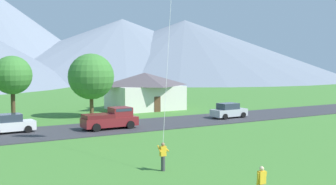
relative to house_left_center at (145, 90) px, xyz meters
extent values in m
cube|color=#38383D|center=(-11.20, -12.73, -2.56)|extent=(160.00, 7.72, 0.08)
cone|color=gray|center=(44.45, 109.11, 9.88)|extent=(132.47, 132.47, 24.96)
cone|color=slate|center=(66.98, 95.28, 9.61)|extent=(132.16, 132.16, 24.43)
cube|color=silver|center=(0.00, 0.00, -0.98)|extent=(9.08, 7.20, 3.24)
pyramid|color=#564C51|center=(0.00, 0.00, 1.53)|extent=(9.81, 7.77, 1.78)
cube|color=brown|center=(0.00, -3.62, -1.60)|extent=(0.90, 0.06, 2.00)
cylinder|color=#4C3823|center=(-17.81, -4.57, -0.83)|extent=(0.44, 0.44, 3.54)
sphere|color=#3D7F33|center=(-17.81, -4.57, 2.46)|extent=(4.06, 4.06, 4.06)
cylinder|color=brown|center=(-9.10, -4.24, -1.22)|extent=(0.44, 0.44, 2.76)
sphere|color=#3D7F33|center=(-9.10, -4.24, 2.16)|extent=(5.35, 5.35, 5.35)
cube|color=white|center=(-19.15, -11.13, -1.92)|extent=(4.27, 1.97, 0.80)
cube|color=#2D3847|center=(-19.30, -11.14, -1.18)|extent=(2.26, 1.67, 0.68)
cylinder|color=black|center=(-17.83, -10.16, -2.20)|extent=(0.65, 0.27, 0.64)
cylinder|color=black|center=(-17.76, -12.00, -2.20)|extent=(0.65, 0.27, 0.64)
cube|color=#B7BCC1|center=(4.14, -13.12, -1.92)|extent=(4.27, 1.97, 0.80)
cube|color=#2D3847|center=(4.00, -13.13, -1.18)|extent=(2.26, 1.67, 0.68)
cylinder|color=black|center=(5.46, -12.15, -2.20)|extent=(0.65, 0.27, 0.64)
cylinder|color=black|center=(5.53, -13.99, -2.20)|extent=(0.65, 0.27, 0.64)
cylinder|color=black|center=(2.76, -12.26, -2.20)|extent=(0.65, 0.27, 0.64)
cylinder|color=black|center=(2.83, -14.10, -2.20)|extent=(0.65, 0.27, 0.64)
cube|color=maroon|center=(-10.59, -13.57, -1.85)|extent=(5.21, 2.02, 0.84)
cube|color=maroon|center=(-9.49, -13.57, -0.98)|extent=(1.91, 1.85, 0.90)
cube|color=#2D3847|center=(-9.49, -13.57, -0.71)|extent=(1.62, 1.89, 0.28)
cube|color=maroon|center=(-11.74, -13.57, -1.25)|extent=(2.71, 1.97, 0.36)
cylinder|color=black|center=(-8.89, -12.54, -2.14)|extent=(0.76, 0.28, 0.76)
cylinder|color=black|center=(-8.88, -14.58, -2.14)|extent=(0.76, 0.28, 0.76)
cylinder|color=black|center=(-12.29, -12.56, -2.14)|extent=(0.76, 0.28, 0.76)
cylinder|color=black|center=(-12.28, -14.60, -2.14)|extent=(0.76, 0.28, 0.76)
cylinder|color=#3D3D42|center=(-13.44, -29.02, -2.16)|extent=(0.24, 0.24, 0.88)
cube|color=yellow|center=(-13.44, -29.02, -1.43)|extent=(0.36, 0.22, 0.58)
sphere|color=#9E7051|center=(-13.44, -29.02, -1.03)|extent=(0.21, 0.21, 0.21)
cylinder|color=yellow|center=(-13.66, -28.96, -1.29)|extent=(0.18, 0.55, 0.37)
cylinder|color=yellow|center=(-13.22, -28.96, -1.29)|extent=(0.18, 0.55, 0.37)
cylinder|color=silver|center=(-11.58, -26.48, 5.16)|extent=(3.76, 5.11, 12.44)
cube|color=yellow|center=(-12.26, -35.98, -1.43)|extent=(0.36, 0.22, 0.58)
sphere|color=beige|center=(-12.26, -35.98, -1.03)|extent=(0.21, 0.21, 0.21)
cylinder|color=yellow|center=(-12.48, -35.98, -1.48)|extent=(0.12, 0.18, 0.59)
cylinder|color=yellow|center=(-12.04, -35.98, -1.48)|extent=(0.12, 0.18, 0.59)
camera|label=1|loc=(-24.84, -49.30, 3.69)|focal=43.16mm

